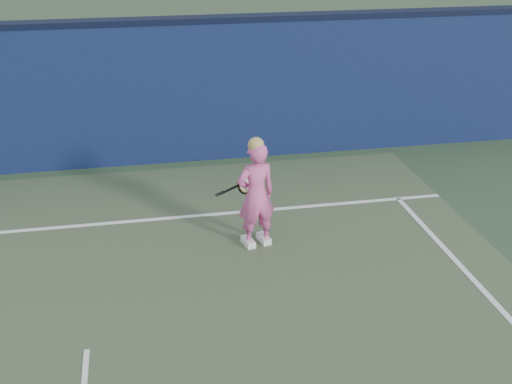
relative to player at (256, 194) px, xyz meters
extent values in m
cube|color=#0D173A|center=(-2.25, 3.51, 0.48)|extent=(24.00, 0.40, 2.50)
cube|color=black|center=(-2.25, 3.51, 1.78)|extent=(24.00, 0.42, 0.10)
imported|color=#D35294|center=(0.00, 0.00, -0.01)|extent=(0.62, 0.48, 1.52)
sphere|color=tan|center=(0.00, 0.00, 0.72)|extent=(0.22, 0.22, 0.22)
cube|color=white|center=(0.12, 0.03, -0.72)|extent=(0.18, 0.30, 0.10)
cube|color=white|center=(-0.12, -0.03, -0.72)|extent=(0.18, 0.30, 0.10)
torus|color=black|center=(-0.05, 0.43, -0.01)|extent=(0.33, 0.21, 0.34)
torus|color=yellow|center=(-0.05, 0.43, -0.01)|extent=(0.27, 0.16, 0.28)
cylinder|color=beige|center=(-0.05, 0.43, -0.01)|extent=(0.26, 0.15, 0.28)
cylinder|color=black|center=(-0.30, 0.40, -0.07)|extent=(0.31, 0.12, 0.11)
cylinder|color=black|center=(-0.45, 0.38, -0.12)|extent=(0.15, 0.08, 0.08)
cube|color=white|center=(-2.25, 1.01, -0.76)|extent=(11.00, 0.08, 0.01)
camera|label=1|loc=(-1.50, -7.82, 3.67)|focal=45.00mm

